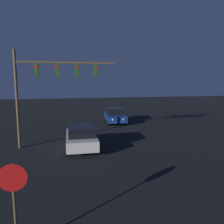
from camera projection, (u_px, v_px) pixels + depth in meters
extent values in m
cube|color=beige|center=(81.00, 139.00, 14.43)|extent=(1.99, 4.02, 0.65)
cube|color=black|center=(81.00, 131.00, 14.15)|extent=(1.67, 2.09, 0.62)
cylinder|color=black|center=(68.00, 140.00, 15.50)|extent=(0.22, 0.62, 0.62)
cylinder|color=black|center=(92.00, 139.00, 15.84)|extent=(0.22, 0.62, 0.62)
cylinder|color=black|center=(68.00, 151.00, 13.11)|extent=(0.22, 0.62, 0.62)
cylinder|color=black|center=(97.00, 149.00, 13.45)|extent=(0.22, 0.62, 0.62)
sphere|color=#F9EFC6|center=(72.00, 132.00, 16.27)|extent=(0.18, 0.18, 0.18)
sphere|color=#F9EFC6|center=(87.00, 131.00, 16.47)|extent=(0.18, 0.18, 0.18)
cube|color=navy|center=(115.00, 117.00, 23.35)|extent=(2.18, 4.10, 0.65)
cube|color=black|center=(115.00, 111.00, 23.45)|extent=(1.76, 2.16, 0.62)
cylinder|color=black|center=(125.00, 122.00, 22.31)|extent=(0.25, 0.63, 0.62)
cylinder|color=black|center=(108.00, 122.00, 22.06)|extent=(0.25, 0.63, 0.62)
cylinder|color=black|center=(121.00, 118.00, 24.73)|extent=(0.25, 0.63, 0.62)
cylinder|color=black|center=(105.00, 118.00, 24.47)|extent=(0.25, 0.63, 0.62)
sphere|color=#F9EFC6|center=(123.00, 120.00, 21.45)|extent=(0.18, 0.18, 0.18)
sphere|color=#F9EFC6|center=(113.00, 120.00, 21.29)|extent=(0.18, 0.18, 0.18)
cylinder|color=brown|center=(17.00, 100.00, 14.22)|extent=(0.18, 0.18, 6.46)
cube|color=brown|center=(67.00, 63.00, 14.57)|extent=(6.52, 0.12, 0.12)
cube|color=#1E471E|center=(36.00, 70.00, 14.23)|extent=(0.28, 0.28, 0.90)
cylinder|color=red|center=(36.00, 67.00, 14.05)|extent=(0.20, 0.02, 0.20)
cube|color=#1E471E|center=(57.00, 70.00, 14.50)|extent=(0.28, 0.28, 0.90)
cylinder|color=red|center=(57.00, 67.00, 14.33)|extent=(0.20, 0.02, 0.20)
cube|color=#1E471E|center=(77.00, 70.00, 14.78)|extent=(0.28, 0.28, 0.90)
cylinder|color=red|center=(77.00, 67.00, 14.61)|extent=(0.20, 0.02, 0.20)
cube|color=#1E471E|center=(96.00, 71.00, 15.06)|extent=(0.28, 0.28, 0.90)
cylinder|color=red|center=(96.00, 67.00, 14.89)|extent=(0.20, 0.02, 0.20)
cylinder|color=brown|center=(15.00, 208.00, 5.61)|extent=(0.07, 0.07, 2.41)
cylinder|color=red|center=(12.00, 178.00, 5.47)|extent=(0.72, 0.03, 0.72)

